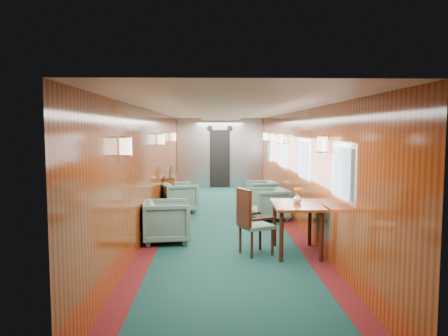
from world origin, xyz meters
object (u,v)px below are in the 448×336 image
Objects in this scene: side_chair at (251,219)px; armchair_right_near at (269,204)px; credenza at (171,192)px; armchair_left_near at (166,221)px; armchair_left_far at (179,197)px; dining_table at (297,212)px; armchair_right_far at (262,193)px.

side_chair is 2.81m from armchair_right_near.
credenza is 3.48m from armchair_left_near.
credenza is 1.39× the size of armchair_right_near.
armchair_left_far is at bearing 86.44° from side_chair.
dining_table is 4.91m from credenza.
side_chair is at bearing -178.51° from armchair_left_far.
credenza is 1.31× the size of armchair_left_near.
dining_table is at bearing -6.64° from armchair_right_far.
armchair_right_far is at bearing -88.12° from armchair_left_far.
side_chair reaches higher than armchair_left_far.
dining_table reaches higher than armchair_right_far.
side_chair reaches higher than armchair_right_far.
dining_table reaches higher than armchair_right_near.
armchair_left_near is 2.82m from armchair_left_far.
dining_table is at bearing -8.16° from armchair_right_near.
armchair_left_far is 2.28m from armchair_right_far.
credenza is at bearing 86.59° from side_chair.
credenza is at bearing -92.90° from armchair_right_far.
credenza reaches higher than armchair_left_far.
credenza is 2.83m from armchair_right_near.
credenza is (-1.69, 4.32, -0.17)m from side_chair.
armchair_right_near is (-0.10, 2.66, -0.33)m from dining_table.
armchair_left_far is at bearing -75.83° from armchair_right_far.
armchair_left_near is (-2.19, 0.78, -0.31)m from dining_table.
armchair_right_near is (2.08, -0.94, -0.01)m from armchair_left_far.
armchair_right_far is at bearing -38.20° from armchair_left_near.
armchair_right_far is (0.04, 1.78, -0.02)m from armchair_right_near.
armchair_right_near is at bearing -56.06° from armchair_left_near.
armchair_left_near is at bearing -37.66° from armchair_right_far.
credenza reaches higher than side_chair.
side_chair is 3.94m from armchair_left_far.
armchair_left_far is (-1.42, 3.67, -0.22)m from side_chair.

